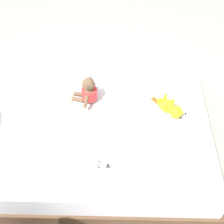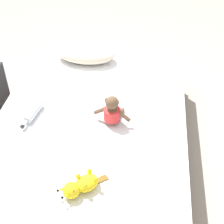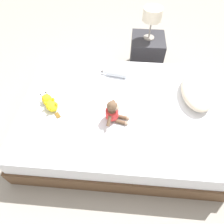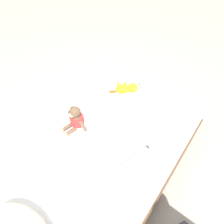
# 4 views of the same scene
# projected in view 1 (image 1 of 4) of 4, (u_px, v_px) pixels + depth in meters

# --- Properties ---
(ground_plane) EXTENTS (16.00, 16.00, 0.00)m
(ground_plane) POSITION_uv_depth(u_px,v_px,m) (83.00, 148.00, 2.69)
(ground_plane) COLOR #9E998E
(bed) EXTENTS (1.46, 2.06, 0.44)m
(bed) POSITION_uv_depth(u_px,v_px,m) (81.00, 133.00, 2.52)
(bed) COLOR brown
(bed) RESTS_ON ground_plane
(plush_monkey) EXTENTS (0.29, 0.24, 0.24)m
(plush_monkey) POSITION_uv_depth(u_px,v_px,m) (88.00, 92.00, 2.39)
(plush_monkey) COLOR brown
(plush_monkey) RESTS_ON bed
(plush_yellow_creature) EXTENTS (0.28, 0.26, 0.10)m
(plush_yellow_creature) POSITION_uv_depth(u_px,v_px,m) (170.00, 107.00, 2.35)
(plush_yellow_creature) COLOR yellow
(plush_yellow_creature) RESTS_ON bed
(glass_bottle) EXTENTS (0.10, 0.30, 0.06)m
(glass_bottle) POSITION_uv_depth(u_px,v_px,m) (83.00, 162.00, 2.05)
(glass_bottle) COLOR silver
(glass_bottle) RESTS_ON bed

